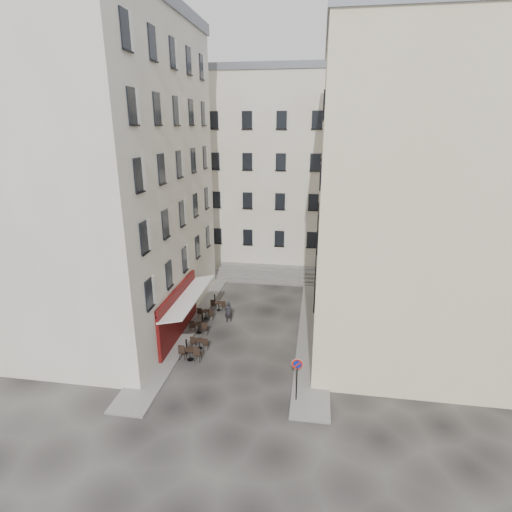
% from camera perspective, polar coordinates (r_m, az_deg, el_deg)
% --- Properties ---
extents(ground, '(90.00, 90.00, 0.00)m').
position_cam_1_polar(ground, '(26.09, -2.15, -13.14)').
color(ground, black).
rests_on(ground, ground).
extents(sidewalk_left, '(2.00, 22.00, 0.12)m').
position_cam_1_polar(sidewalk_left, '(30.50, -9.12, -8.35)').
color(sidewalk_left, slate).
rests_on(sidewalk_left, ground).
extents(sidewalk_right, '(2.00, 18.00, 0.12)m').
position_cam_1_polar(sidewalk_right, '(28.29, 8.17, -10.53)').
color(sidewalk_right, slate).
rests_on(sidewalk_right, ground).
extents(building_left, '(12.20, 16.20, 20.60)m').
position_cam_1_polar(building_left, '(29.17, -22.26, 10.45)').
color(building_left, beige).
rests_on(building_left, ground).
extents(building_right, '(12.20, 14.20, 18.60)m').
position_cam_1_polar(building_right, '(26.45, 22.33, 7.58)').
color(building_right, beige).
rests_on(building_right, ground).
extents(building_back, '(18.20, 10.20, 18.60)m').
position_cam_1_polar(building_back, '(41.45, 1.40, 12.25)').
color(building_back, beige).
rests_on(building_back, ground).
extents(cafe_storefront, '(1.74, 7.30, 3.50)m').
position_cam_1_polar(cafe_storefront, '(27.11, -10.87, -7.70)').
color(cafe_storefront, '#4B0C0A').
rests_on(cafe_storefront, ground).
extents(stone_steps, '(9.00, 3.15, 0.80)m').
position_cam_1_polar(stone_steps, '(37.13, 1.52, -2.61)').
color(stone_steps, slate).
rests_on(stone_steps, ground).
extents(bollard_near, '(0.12, 0.12, 0.98)m').
position_cam_1_polar(bollard_near, '(25.75, -9.89, -12.52)').
color(bollard_near, black).
rests_on(bollard_near, ground).
extents(bollard_mid, '(0.12, 0.12, 0.98)m').
position_cam_1_polar(bollard_mid, '(28.66, -7.67, -9.05)').
color(bollard_mid, black).
rests_on(bollard_mid, ground).
extents(bollard_far, '(0.12, 0.12, 0.98)m').
position_cam_1_polar(bollard_far, '(31.70, -5.90, -6.22)').
color(bollard_far, black).
rests_on(bollard_far, ground).
extents(no_parking_sign, '(0.57, 0.10, 2.50)m').
position_cam_1_polar(no_parking_sign, '(20.94, 5.88, -16.14)').
color(no_parking_sign, black).
rests_on(no_parking_sign, ground).
extents(bistro_table_a, '(1.39, 0.65, 0.97)m').
position_cam_1_polar(bistro_table_a, '(25.07, -9.39, -13.49)').
color(bistro_table_a, black).
rests_on(bistro_table_a, ground).
extents(bistro_table_b, '(1.17, 0.55, 0.83)m').
position_cam_1_polar(bistro_table_b, '(26.14, -8.03, -12.18)').
color(bistro_table_b, black).
rests_on(bistro_table_b, ground).
extents(bistro_table_c, '(1.30, 0.61, 0.91)m').
position_cam_1_polar(bistro_table_c, '(27.88, -8.15, -10.03)').
color(bistro_table_c, black).
rests_on(bistro_table_c, ground).
extents(bistro_table_d, '(1.19, 0.56, 0.84)m').
position_cam_1_polar(bistro_table_d, '(29.77, -7.21, -8.16)').
color(bistro_table_d, black).
rests_on(bistro_table_d, ground).
extents(bistro_table_e, '(1.20, 0.56, 0.84)m').
position_cam_1_polar(bistro_table_e, '(30.95, -5.36, -7.01)').
color(bistro_table_e, black).
rests_on(bistro_table_e, ground).
extents(pedestrian, '(0.67, 0.57, 1.56)m').
position_cam_1_polar(pedestrian, '(29.08, -3.98, -7.94)').
color(pedestrian, black).
rests_on(pedestrian, ground).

